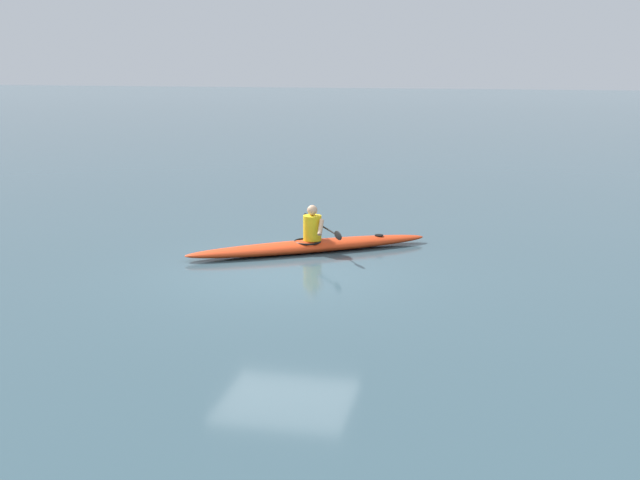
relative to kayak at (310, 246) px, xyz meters
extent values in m
plane|color=#334C56|center=(0.05, 1.83, -0.12)|extent=(160.00, 160.00, 0.00)
ellipsoid|color=red|center=(0.00, 0.00, 0.00)|extent=(4.74, 3.22, 0.24)
torus|color=black|center=(0.04, 0.02, 0.10)|extent=(0.78, 0.78, 0.04)
cylinder|color=black|center=(-1.32, -0.80, 0.11)|extent=(0.18, 0.18, 0.02)
cylinder|color=yellow|center=(-0.05, -0.03, 0.38)|extent=(0.37, 0.37, 0.51)
sphere|color=tan|center=(-0.05, -0.03, 0.74)|extent=(0.21, 0.21, 0.21)
cylinder|color=black|center=(-0.22, -0.13, 0.40)|extent=(1.02, 1.65, 0.03)
ellipsoid|color=black|center=(0.27, -0.95, 0.40)|extent=(0.24, 0.36, 0.17)
ellipsoid|color=black|center=(-0.72, 0.68, 0.40)|extent=(0.24, 0.36, 0.17)
cylinder|color=tan|center=(0.03, -0.32, 0.44)|extent=(0.29, 0.22, 0.34)
cylinder|color=tan|center=(-0.27, 0.17, 0.44)|extent=(0.13, 0.32, 0.34)
camera|label=1|loc=(-3.51, 15.87, 3.87)|focal=45.78mm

